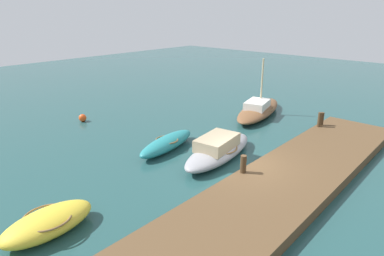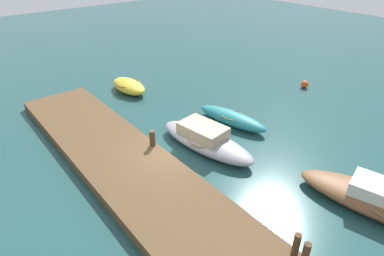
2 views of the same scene
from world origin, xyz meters
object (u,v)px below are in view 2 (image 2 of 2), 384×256
object	(u,v)px
mooring_post_mid_east	(306,253)
motorboat_grey	(205,139)
rowboat_teal	(232,118)
marker_buoy	(305,84)
mooring_post_mid_west	(296,245)
mooring_post_west	(152,138)
rowboat_yellow	(129,86)

from	to	relation	value
mooring_post_mid_east	motorboat_grey	bearing A→B (deg)	162.47
rowboat_teal	marker_buoy	xyz separation A→B (m)	(-0.53, 7.86, -0.12)
mooring_post_mid_west	marker_buoy	xyz separation A→B (m)	(-8.50, 13.03, -0.68)
mooring_post_west	mooring_post_mid_west	bearing A→B (deg)	0.00
motorboat_grey	mooring_post_mid_west	xyz separation A→B (m)	(7.03, -2.33, 0.42)
motorboat_grey	mooring_post_mid_east	world-z (taller)	mooring_post_mid_east
motorboat_grey	mooring_post_west	bearing A→B (deg)	-126.34
mooring_post_west	mooring_post_mid_west	distance (m)	8.27
rowboat_yellow	mooring_post_mid_west	distance (m)	16.05
motorboat_grey	mooring_post_mid_west	size ratio (longest dim) A/B	6.49
mooring_post_mid_east	mooring_post_mid_west	bearing A→B (deg)	180.00
mooring_post_west	marker_buoy	bearing A→B (deg)	91.02
motorboat_grey	rowboat_teal	bearing A→B (deg)	100.13
rowboat_yellow	mooring_post_mid_east	distance (m)	16.40
marker_buoy	rowboat_yellow	bearing A→B (deg)	-125.66
motorboat_grey	mooring_post_west	size ratio (longest dim) A/B	7.26
rowboat_teal	mooring_post_mid_east	size ratio (longest dim) A/B	5.55
mooring_post_west	marker_buoy	world-z (taller)	mooring_post_west
motorboat_grey	marker_buoy	xyz separation A→B (m)	(-1.48, 10.70, -0.26)
rowboat_teal	mooring_post_mid_west	world-z (taller)	mooring_post_mid_west
mooring_post_mid_west	rowboat_yellow	bearing A→B (deg)	169.60
rowboat_teal	mooring_post_west	world-z (taller)	mooring_post_west
motorboat_grey	marker_buoy	bearing A→B (deg)	89.59
rowboat_teal	mooring_post_mid_east	distance (m)	9.83
mooring_post_west	marker_buoy	xyz separation A→B (m)	(-0.23, 13.03, -0.63)
mooring_post_mid_west	marker_buoy	size ratio (longest dim) A/B	1.73
mooring_post_mid_west	mooring_post_mid_east	xyz separation A→B (m)	(0.36, 0.00, -0.04)
mooring_post_mid_west	marker_buoy	distance (m)	15.58
rowboat_teal	mooring_post_west	xyz separation A→B (m)	(-0.30, -5.18, 0.51)
rowboat_teal	mooring_post_mid_west	bearing A→B (deg)	-43.16
mooring_post_mid_west	marker_buoy	world-z (taller)	mooring_post_mid_west
rowboat_yellow	rowboat_teal	distance (m)	8.13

